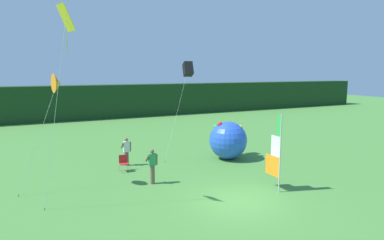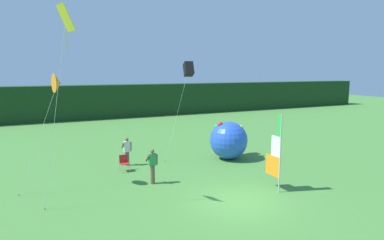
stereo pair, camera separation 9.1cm
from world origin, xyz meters
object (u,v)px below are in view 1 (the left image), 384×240
Objects in this scene: folding_chair at (124,162)px; kite_orange_delta_0 at (57,83)px; kite_black_box_1 at (188,69)px; kite_yellow_diamond_2 at (65,26)px; banner_flag at (276,154)px; person_near_banner at (127,151)px; person_mid_field at (152,165)px; inflatable_balloon at (228,140)px.

kite_orange_delta_0 reaches higher than folding_chair.
kite_yellow_diamond_2 is (-7.63, -5.32, 1.58)m from kite_black_box_1.
kite_yellow_diamond_2 is at bearing 167.11° from banner_flag.
folding_chair is 5.67m from kite_orange_delta_0.
person_mid_field is (0.31, -3.71, 0.05)m from person_near_banner.
kite_black_box_1 is at bearing 98.10° from banner_flag.
banner_flag is at bearing -28.52° from kite_orange_delta_0.
kite_black_box_1 reaches higher than kite_orange_delta_0.
person_mid_field is at bearing 19.63° from kite_yellow_diamond_2.
kite_orange_delta_0 is (-9.90, -0.92, 3.75)m from inflatable_balloon.
person_mid_field is at bearing -133.87° from kite_black_box_1.
banner_flag is at bearing -34.68° from person_mid_field.
kite_black_box_1 is 9.43m from kite_yellow_diamond_2.
kite_yellow_diamond_2 is (-3.83, -1.36, 6.28)m from person_mid_field.
person_mid_field is at bearing -20.09° from kite_orange_delta_0.
inflatable_balloon is at bearing -37.06° from kite_black_box_1.
kite_orange_delta_0 is 3.64m from kite_yellow_diamond_2.
kite_orange_delta_0 is at bearing 159.91° from person_mid_field.
kite_orange_delta_0 is 0.88× the size of kite_black_box_1.
kite_black_box_1 reaches higher than banner_flag.
person_mid_field reaches higher than person_near_banner.
banner_flag is at bearing -47.42° from folding_chair.
kite_orange_delta_0 is at bearing -159.36° from folding_chair.
person_near_banner is at bearing -176.65° from kite_black_box_1.
kite_black_box_1 is at bearing 46.13° from person_mid_field.
kite_yellow_diamond_2 reaches higher than person_near_banner.
person_near_banner is 0.95× the size of person_mid_field.
banner_flag is 0.59× the size of kite_black_box_1.
inflatable_balloon is 0.39× the size of kite_black_box_1.
person_near_banner is at bearing 30.91° from kite_orange_delta_0.
person_near_banner reaches higher than folding_chair.
banner_flag is 0.67× the size of kite_orange_delta_0.
person_mid_field is 7.22m from kite_black_box_1.
person_mid_field is 0.72× the size of inflatable_balloon.
kite_black_box_1 is at bearing 15.19° from folding_chair.
person_near_banner is at bearing 94.70° from person_mid_field.
person_near_banner is 6.31m from inflatable_balloon.
inflatable_balloon is 0.44× the size of kite_orange_delta_0.
kite_yellow_diamond_2 is at bearing -145.11° from kite_black_box_1.
person_mid_field is at bearing -74.83° from folding_chair.
kite_black_box_1 is at bearing 3.35° from person_near_banner.
kite_yellow_diamond_2 is at bearing -127.09° from folding_chair.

